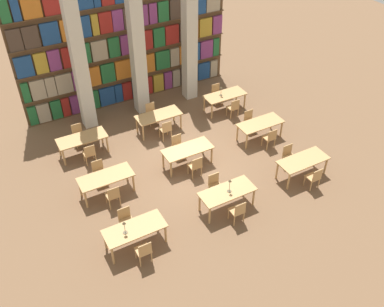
% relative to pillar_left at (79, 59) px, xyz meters
% --- Properties ---
extents(ground_plane, '(40.00, 40.00, 0.00)m').
position_rel_pillar_left_xyz_m(ground_plane, '(2.40, -4.33, -3.00)').
color(ground_plane, brown).
extents(bookshelf_bank, '(9.45, 0.35, 5.50)m').
position_rel_pillar_left_xyz_m(bookshelf_bank, '(2.39, 1.12, -0.30)').
color(bookshelf_bank, brown).
rests_on(bookshelf_bank, ground_plane).
extents(pillar_left, '(0.53, 0.53, 6.00)m').
position_rel_pillar_left_xyz_m(pillar_left, '(0.00, 0.00, 0.00)').
color(pillar_left, beige).
rests_on(pillar_left, ground_plane).
extents(pillar_center, '(0.53, 0.53, 6.00)m').
position_rel_pillar_left_xyz_m(pillar_center, '(2.40, 0.00, 0.00)').
color(pillar_center, beige).
rests_on(pillar_center, ground_plane).
extents(pillar_right, '(0.53, 0.53, 6.00)m').
position_rel_pillar_left_xyz_m(pillar_right, '(4.80, 0.00, 0.00)').
color(pillar_right, beige).
rests_on(pillar_right, ground_plane).
extents(reading_table_0, '(1.85, 0.81, 0.76)m').
position_rel_pillar_left_xyz_m(reading_table_0, '(-0.83, -6.94, -2.33)').
color(reading_table_0, tan).
rests_on(reading_table_0, ground_plane).
extents(chair_0, '(0.42, 0.40, 0.89)m').
position_rel_pillar_left_xyz_m(chair_0, '(-0.85, -7.63, -2.52)').
color(chair_0, tan).
rests_on(chair_0, ground_plane).
extents(chair_1, '(0.42, 0.40, 0.89)m').
position_rel_pillar_left_xyz_m(chair_1, '(-0.85, -6.26, -2.52)').
color(chair_1, tan).
rests_on(chair_1, ground_plane).
extents(desk_lamp_0, '(0.14, 0.14, 0.46)m').
position_rel_pillar_left_xyz_m(desk_lamp_0, '(-1.13, -6.98, -1.93)').
color(desk_lamp_0, brown).
rests_on(desk_lamp_0, reading_table_0).
extents(reading_table_1, '(1.85, 0.81, 0.76)m').
position_rel_pillar_left_xyz_m(reading_table_1, '(2.42, -6.93, -2.33)').
color(reading_table_1, tan).
rests_on(reading_table_1, ground_plane).
extents(chair_2, '(0.42, 0.40, 0.89)m').
position_rel_pillar_left_xyz_m(chair_2, '(2.39, -7.61, -2.52)').
color(chair_2, tan).
rests_on(chair_2, ground_plane).
extents(chair_3, '(0.42, 0.40, 0.89)m').
position_rel_pillar_left_xyz_m(chair_3, '(2.39, -6.24, -2.52)').
color(chair_3, tan).
rests_on(chair_3, ground_plane).
extents(desk_lamp_1, '(0.14, 0.14, 0.50)m').
position_rel_pillar_left_xyz_m(desk_lamp_1, '(2.46, -6.97, -1.90)').
color(desk_lamp_1, brown).
rests_on(desk_lamp_1, reading_table_1).
extents(reading_table_2, '(1.85, 0.81, 0.76)m').
position_rel_pillar_left_xyz_m(reading_table_2, '(5.63, -6.87, -2.33)').
color(reading_table_2, tan).
rests_on(reading_table_2, ground_plane).
extents(chair_4, '(0.42, 0.40, 0.89)m').
position_rel_pillar_left_xyz_m(chair_4, '(5.59, -7.56, -2.52)').
color(chair_4, tan).
rests_on(chair_4, ground_plane).
extents(chair_5, '(0.42, 0.40, 0.89)m').
position_rel_pillar_left_xyz_m(chair_5, '(5.59, -6.18, -2.52)').
color(chair_5, tan).
rests_on(chair_5, ground_plane).
extents(reading_table_3, '(1.85, 0.81, 0.76)m').
position_rel_pillar_left_xyz_m(reading_table_3, '(-0.79, -4.36, -2.33)').
color(reading_table_3, tan).
rests_on(reading_table_3, ground_plane).
extents(chair_6, '(0.42, 0.40, 0.89)m').
position_rel_pillar_left_xyz_m(chair_6, '(-0.82, -5.04, -2.52)').
color(chair_6, tan).
rests_on(chair_6, ground_plane).
extents(chair_7, '(0.42, 0.40, 0.89)m').
position_rel_pillar_left_xyz_m(chair_7, '(-0.82, -3.67, -2.52)').
color(chair_7, tan).
rests_on(chair_7, ground_plane).
extents(reading_table_4, '(1.85, 0.81, 0.76)m').
position_rel_pillar_left_xyz_m(reading_table_4, '(2.34, -4.35, -2.33)').
color(reading_table_4, tan).
rests_on(reading_table_4, ground_plane).
extents(chair_8, '(0.42, 0.40, 0.89)m').
position_rel_pillar_left_xyz_m(chair_8, '(2.30, -5.04, -2.52)').
color(chair_8, tan).
rests_on(chair_8, ground_plane).
extents(chair_9, '(0.42, 0.40, 0.89)m').
position_rel_pillar_left_xyz_m(chair_9, '(2.30, -3.66, -2.52)').
color(chair_9, tan).
rests_on(chair_9, ground_plane).
extents(reading_table_5, '(1.85, 0.81, 0.76)m').
position_rel_pillar_left_xyz_m(reading_table_5, '(5.66, -4.27, -2.33)').
color(reading_table_5, tan).
rests_on(reading_table_5, ground_plane).
extents(chair_10, '(0.42, 0.40, 0.89)m').
position_rel_pillar_left_xyz_m(chair_10, '(5.65, -4.96, -2.52)').
color(chair_10, tan).
rests_on(chair_10, ground_plane).
extents(chair_11, '(0.42, 0.40, 0.89)m').
position_rel_pillar_left_xyz_m(chair_11, '(5.65, -3.58, -2.52)').
color(chair_11, tan).
rests_on(chair_11, ground_plane).
extents(reading_table_6, '(1.85, 0.81, 0.76)m').
position_rel_pillar_left_xyz_m(reading_table_6, '(-0.83, -1.84, -2.33)').
color(reading_table_6, tan).
rests_on(reading_table_6, ground_plane).
extents(chair_12, '(0.42, 0.40, 0.89)m').
position_rel_pillar_left_xyz_m(chair_12, '(-0.79, -2.52, -2.52)').
color(chair_12, tan).
rests_on(chair_12, ground_plane).
extents(chair_13, '(0.42, 0.40, 0.89)m').
position_rel_pillar_left_xyz_m(chair_13, '(-0.79, -1.15, -2.52)').
color(chair_13, tan).
rests_on(chair_13, ground_plane).
extents(reading_table_7, '(1.85, 0.81, 0.76)m').
position_rel_pillar_left_xyz_m(reading_table_7, '(2.38, -1.81, -2.33)').
color(reading_table_7, tan).
rests_on(reading_table_7, ground_plane).
extents(chair_14, '(0.42, 0.40, 0.89)m').
position_rel_pillar_left_xyz_m(chair_14, '(2.36, -2.50, -2.52)').
color(chair_14, tan).
rests_on(chair_14, ground_plane).
extents(chair_15, '(0.42, 0.40, 0.89)m').
position_rel_pillar_left_xyz_m(chair_15, '(2.36, -1.13, -2.52)').
color(chair_15, tan).
rests_on(chair_15, ground_plane).
extents(reading_table_8, '(1.85, 0.81, 0.76)m').
position_rel_pillar_left_xyz_m(reading_table_8, '(5.59, -1.77, -2.33)').
color(reading_table_8, tan).
rests_on(reading_table_8, ground_plane).
extents(chair_16, '(0.42, 0.40, 0.89)m').
position_rel_pillar_left_xyz_m(chair_16, '(5.60, -2.45, -2.52)').
color(chair_16, tan).
rests_on(chair_16, ground_plane).
extents(chair_17, '(0.42, 0.40, 0.89)m').
position_rel_pillar_left_xyz_m(chair_17, '(5.60, -1.08, -2.52)').
color(chair_17, tan).
rests_on(chair_17, ground_plane).
extents(desk_lamp_2, '(0.14, 0.14, 0.43)m').
position_rel_pillar_left_xyz_m(desk_lamp_2, '(5.39, -1.74, -1.95)').
color(desk_lamp_2, brown).
rests_on(desk_lamp_2, reading_table_8).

